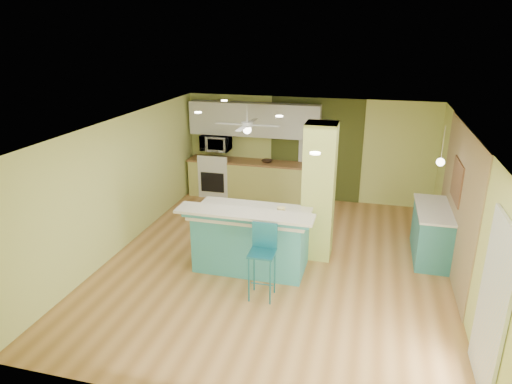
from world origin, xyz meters
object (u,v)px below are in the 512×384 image
fruit_bowl (267,161)px  bar_stool (263,249)px  canister (281,212)px  side_counter (432,233)px  peninsula (251,238)px

fruit_bowl → bar_stool: bearing=-77.5°
fruit_bowl → canister: size_ratio=1.52×
side_counter → canister: 2.95m
bar_stool → canister: size_ratio=6.90×
fruit_bowl → canister: (1.07, -3.55, 0.17)m
peninsula → bar_stool: size_ratio=1.89×
peninsula → fruit_bowl: bearing=98.9°
bar_stool → canister: canister is taller
peninsula → fruit_bowl: size_ratio=8.56×
side_counter → fruit_bowl: bearing=148.3°
side_counter → fruit_bowl: 4.29m
bar_stool → side_counter: bar_stool is taller
side_counter → peninsula: bearing=-158.5°
bar_stool → peninsula: bearing=116.3°
side_counter → canister: bearing=-152.8°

